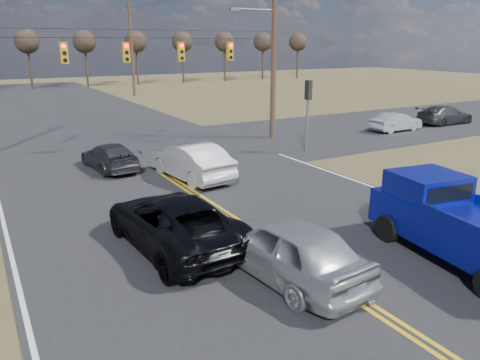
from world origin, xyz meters
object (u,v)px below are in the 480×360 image
pickup_truck (459,224)px  cross_car_east_far (445,115)px  dgrey_car_queue (110,157)px  cross_car_east_near (396,122)px  white_car_queue (190,161)px  black_suv (175,222)px  silver_suv (287,248)px

pickup_truck → cross_car_east_far: (19.01, 14.87, -0.35)m
dgrey_car_queue → cross_car_east_near: 19.39m
white_car_queue → black_suv: bearing=55.7°
dgrey_car_queue → black_suv: bearing=80.7°
black_suv → dgrey_car_queue: black_suv is taller
silver_suv → cross_car_east_near: size_ratio=1.24×
black_suv → white_car_queue: 7.18m
black_suv → cross_car_east_near: 22.42m
silver_suv → cross_car_east_far: 27.25m
black_suv → cross_car_east_far: 27.42m
cross_car_east_near → cross_car_east_far: cross_car_east_far is taller
pickup_truck → white_car_queue: (-3.09, 10.97, -0.23)m
white_car_queue → cross_car_east_near: bearing=-174.4°
pickup_truck → cross_car_east_near: 20.00m
white_car_queue → cross_car_east_far: (22.10, 3.90, -0.12)m
pickup_truck → silver_suv: bearing=171.5°
white_car_queue → cross_car_east_near: 17.13m
black_suv → white_car_queue: white_car_queue is taller
silver_suv → dgrey_car_queue: size_ratio=1.13×
black_suv → pickup_truck: bearing=140.9°
cross_car_east_far → black_suv: bearing=112.3°
black_suv → cross_car_east_far: size_ratio=1.19×
black_suv → cross_car_east_near: (20.06, 10.02, -0.14)m
cross_car_east_near → white_car_queue: bearing=100.5°
cross_car_east_near → cross_car_east_far: 5.37m
silver_suv → black_suv: bearing=-67.0°
dgrey_car_queue → white_car_queue: bearing=123.1°
silver_suv → black_suv: size_ratio=0.86×
white_car_queue → dgrey_car_queue: bearing=-58.3°
black_suv → white_car_queue: bearing=-121.1°
pickup_truck → black_suv: pickup_truck is taller
white_car_queue → cross_car_east_near: size_ratio=1.26×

